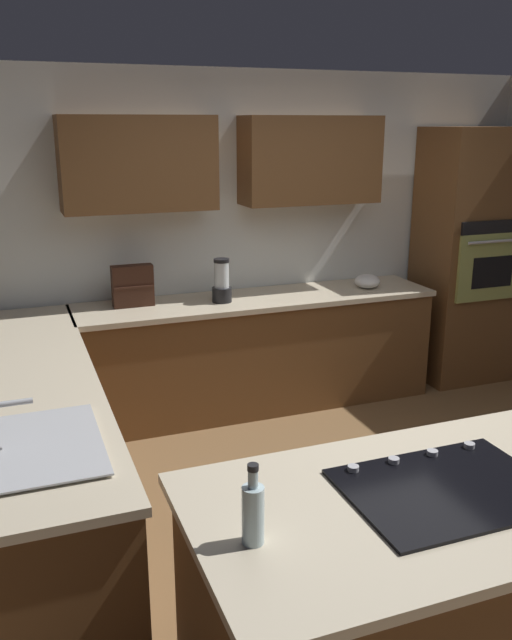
{
  "coord_description": "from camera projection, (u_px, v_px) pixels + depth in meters",
  "views": [
    {
      "loc": [
        1.89,
        2.99,
        2.2
      ],
      "look_at": [
        0.46,
        -0.81,
        1.0
      ],
      "focal_mm": 37.67,
      "sensor_mm": 36.0,
      "label": 1
    }
  ],
  "objects": [
    {
      "name": "mixing_bowl",
      "position": [
        367.0,
        281.0,
        5.48
      ],
      "size": [
        0.21,
        0.21,
        0.11
      ],
      "primitive_type": "ellipsoid",
      "color": "white",
      "rests_on": "countertop_back"
    },
    {
      "name": "lower_cabinets_side",
      "position": [
        42.0,
        456.0,
        3.7
      ],
      "size": [
        0.6,
        2.9,
        0.86
      ],
      "primitive_type": "cube",
      "color": "brown",
      "rests_on": "ground"
    },
    {
      "name": "countertop_back",
      "position": [
        258.0,
        300.0,
        5.21
      ],
      "size": [
        2.84,
        0.64,
        0.04
      ],
      "primitive_type": "cube",
      "color": "beige",
      "rests_on": "lower_cabinets_back"
    },
    {
      "name": "wall_back",
      "position": [
        247.0,
        221.0,
        5.35
      ],
      "size": [
        6.0,
        0.44,
        2.6
      ],
      "color": "silver",
      "rests_on": "ground"
    },
    {
      "name": "spice_rack",
      "position": [
        133.0,
        286.0,
        4.91
      ],
      "size": [
        0.3,
        0.11,
        0.31
      ],
      "color": "#381E14",
      "rests_on": "countertop_back"
    },
    {
      "name": "oil_bottle",
      "position": [
        253.0,
        512.0,
        2.13
      ],
      "size": [
        0.07,
        0.07,
        0.28
      ],
      "color": "silver",
      "rests_on": "island_top"
    },
    {
      "name": "lower_cabinets_back",
      "position": [
        258.0,
        354.0,
        5.34
      ],
      "size": [
        2.8,
        0.6,
        0.86
      ],
      "primitive_type": "cube",
      "color": "brown",
      "rests_on": "ground"
    },
    {
      "name": "island_top",
      "position": [
        448.0,
        495.0,
        2.48
      ],
      "size": [
        1.95,
        1.0,
        0.04
      ],
      "primitive_type": "cube",
      "color": "beige",
      "rests_on": "island_base"
    },
    {
      "name": "ground_plane",
      "position": [
        377.0,
        512.0,
        3.95
      ],
      "size": [
        14.0,
        14.0,
        0.0
      ],
      "primitive_type": "plane",
      "color": "brown"
    },
    {
      "name": "wall_oven",
      "position": [
        468.0,
        257.0,
        5.81
      ],
      "size": [
        0.8,
        0.66,
        2.17
      ],
      "color": "brown",
      "rests_on": "ground"
    },
    {
      "name": "cooktop",
      "position": [
        447.0,
        488.0,
        2.47
      ],
      "size": [
        0.76,
        0.56,
        0.03
      ],
      "color": "black",
      "rests_on": "island_top"
    },
    {
      "name": "countertop_side",
      "position": [
        34.0,
        380.0,
        3.58
      ],
      "size": [
        0.64,
        2.94,
        0.04
      ],
      "primitive_type": "cube",
      "color": "beige",
      "rests_on": "lower_cabinets_side"
    },
    {
      "name": "sink_unit",
      "position": [
        43.0,
        445.0,
        2.78
      ],
      "size": [
        0.46,
        0.7,
        0.23
      ],
      "color": "#515456",
      "rests_on": "countertop_side"
    },
    {
      "name": "island_base",
      "position": [
        438.0,
        597.0,
        2.6
      ],
      "size": [
        1.87,
        0.92,
        0.86
      ],
      "primitive_type": "cube",
      "color": "brown",
      "rests_on": "ground"
    },
    {
      "name": "blender",
      "position": [
        222.0,
        283.0,
        5.04
      ],
      "size": [
        0.15,
        0.15,
        0.33
      ],
      "color": "black",
      "rests_on": "countertop_back"
    }
  ]
}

